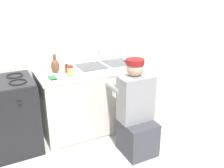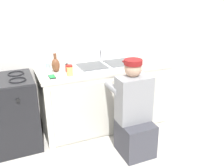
{
  "view_description": "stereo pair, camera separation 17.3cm",
  "coord_description": "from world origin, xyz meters",
  "px_view_note": "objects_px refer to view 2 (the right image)",
  "views": [
    {
      "loc": [
        -1.34,
        -2.49,
        1.81
      ],
      "look_at": [
        0.0,
        0.1,
        0.68
      ],
      "focal_mm": 40.0,
      "sensor_mm": 36.0,
      "label": 1
    },
    {
      "loc": [
        -1.18,
        -2.57,
        1.81
      ],
      "look_at": [
        0.0,
        0.1,
        0.68
      ],
      "focal_mm": 40.0,
      "sensor_mm": 36.0,
      "label": 2
    }
  ],
  "objects_px": {
    "condiment_jar": "(70,70)",
    "vase_decorative": "(56,65)",
    "sink_double_basin": "(106,65)",
    "stove_range": "(9,113)",
    "plumber_person": "(134,116)",
    "spice_bottle_red": "(67,68)",
    "cell_phone": "(52,77)",
    "water_glass": "(48,67)"
  },
  "relations": [
    {
      "from": "condiment_jar",
      "to": "vase_decorative",
      "type": "height_order",
      "value": "vase_decorative"
    },
    {
      "from": "sink_double_basin",
      "to": "stove_range",
      "type": "height_order",
      "value": "sink_double_basin"
    },
    {
      "from": "plumber_person",
      "to": "vase_decorative",
      "type": "distance_m",
      "value": 1.12
    },
    {
      "from": "sink_double_basin",
      "to": "stove_range",
      "type": "bearing_deg",
      "value": -179.9
    },
    {
      "from": "spice_bottle_red",
      "to": "sink_double_basin",
      "type": "bearing_deg",
      "value": 1.03
    },
    {
      "from": "condiment_jar",
      "to": "spice_bottle_red",
      "type": "height_order",
      "value": "condiment_jar"
    },
    {
      "from": "sink_double_basin",
      "to": "vase_decorative",
      "type": "distance_m",
      "value": 0.64
    },
    {
      "from": "vase_decorative",
      "to": "cell_phone",
      "type": "bearing_deg",
      "value": -116.67
    },
    {
      "from": "condiment_jar",
      "to": "sink_double_basin",
      "type": "bearing_deg",
      "value": 16.85
    },
    {
      "from": "spice_bottle_red",
      "to": "condiment_jar",
      "type": "bearing_deg",
      "value": -91.84
    },
    {
      "from": "vase_decorative",
      "to": "cell_phone",
      "type": "height_order",
      "value": "vase_decorative"
    },
    {
      "from": "vase_decorative",
      "to": "cell_phone",
      "type": "relative_size",
      "value": 1.64
    },
    {
      "from": "plumber_person",
      "to": "water_glass",
      "type": "distance_m",
      "value": 1.21
    },
    {
      "from": "condiment_jar",
      "to": "plumber_person",
      "type": "bearing_deg",
      "value": -43.1
    },
    {
      "from": "plumber_person",
      "to": "cell_phone",
      "type": "distance_m",
      "value": 1.04
    },
    {
      "from": "sink_double_basin",
      "to": "condiment_jar",
      "type": "bearing_deg",
      "value": -163.15
    },
    {
      "from": "condiment_jar",
      "to": "vase_decorative",
      "type": "bearing_deg",
      "value": 120.4
    },
    {
      "from": "vase_decorative",
      "to": "spice_bottle_red",
      "type": "height_order",
      "value": "vase_decorative"
    },
    {
      "from": "water_glass",
      "to": "cell_phone",
      "type": "relative_size",
      "value": 0.71
    },
    {
      "from": "stove_range",
      "to": "plumber_person",
      "type": "relative_size",
      "value": 0.8
    },
    {
      "from": "plumber_person",
      "to": "spice_bottle_red",
      "type": "relative_size",
      "value": 10.52
    },
    {
      "from": "sink_double_basin",
      "to": "water_glass",
      "type": "distance_m",
      "value": 0.73
    },
    {
      "from": "stove_range",
      "to": "water_glass",
      "type": "xyz_separation_m",
      "value": [
        0.52,
        0.13,
        0.47
      ]
    },
    {
      "from": "cell_phone",
      "to": "vase_decorative",
      "type": "bearing_deg",
      "value": 63.33
    },
    {
      "from": "plumber_person",
      "to": "vase_decorative",
      "type": "relative_size",
      "value": 4.8
    },
    {
      "from": "plumber_person",
      "to": "cell_phone",
      "type": "bearing_deg",
      "value": 144.01
    },
    {
      "from": "stove_range",
      "to": "plumber_person",
      "type": "height_order",
      "value": "plumber_person"
    },
    {
      "from": "sink_double_basin",
      "to": "condiment_jar",
      "type": "distance_m",
      "value": 0.54
    },
    {
      "from": "stove_range",
      "to": "spice_bottle_red",
      "type": "xyz_separation_m",
      "value": [
        0.72,
        -0.01,
        0.47
      ]
    },
    {
      "from": "vase_decorative",
      "to": "plumber_person",
      "type": "bearing_deg",
      "value": -46.86
    },
    {
      "from": "condiment_jar",
      "to": "spice_bottle_red",
      "type": "bearing_deg",
      "value": 88.16
    },
    {
      "from": "stove_range",
      "to": "plumber_person",
      "type": "distance_m",
      "value": 1.46
    },
    {
      "from": "spice_bottle_red",
      "to": "plumber_person",
      "type": "bearing_deg",
      "value": -50.26
    },
    {
      "from": "sink_double_basin",
      "to": "spice_bottle_red",
      "type": "distance_m",
      "value": 0.51
    },
    {
      "from": "sink_double_basin",
      "to": "condiment_jar",
      "type": "relative_size",
      "value": 6.25
    },
    {
      "from": "sink_double_basin",
      "to": "water_glass",
      "type": "bearing_deg",
      "value": 169.53
    },
    {
      "from": "cell_phone",
      "to": "plumber_person",
      "type": "bearing_deg",
      "value": -35.99
    },
    {
      "from": "water_glass",
      "to": "vase_decorative",
      "type": "bearing_deg",
      "value": -47.8
    },
    {
      "from": "spice_bottle_red",
      "to": "cell_phone",
      "type": "xyz_separation_m",
      "value": [
        -0.21,
        -0.12,
        -0.04
      ]
    },
    {
      "from": "plumber_person",
      "to": "cell_phone",
      "type": "height_order",
      "value": "plumber_person"
    },
    {
      "from": "sink_double_basin",
      "to": "vase_decorative",
      "type": "xyz_separation_m",
      "value": [
        -0.63,
        0.04,
        0.07
      ]
    },
    {
      "from": "condiment_jar",
      "to": "spice_bottle_red",
      "type": "relative_size",
      "value": 1.22
    }
  ]
}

